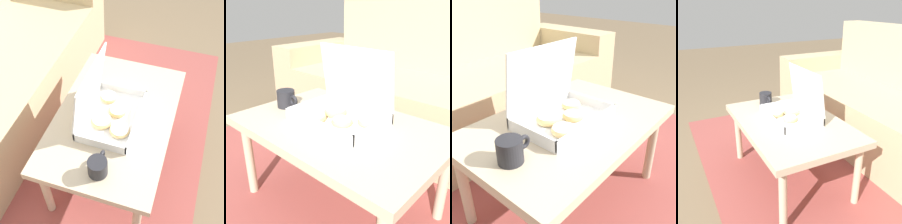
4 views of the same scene
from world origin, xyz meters
TOP-DOWN VIEW (x-y plane):
  - ground_plane at (0.00, 0.00)m, footprint 12.00×12.00m
  - area_rug at (0.00, 0.30)m, footprint 2.54×1.92m
  - couch at (0.00, 0.82)m, footprint 2.42×0.84m
  - coffee_table at (0.00, -0.13)m, footprint 0.92×0.60m
  - pastry_box at (-0.02, -0.09)m, footprint 0.40×0.27m
  - coffee_mug at (-0.34, -0.16)m, footprint 0.13×0.09m

SIDE VIEW (x-z plane):
  - ground_plane at x=0.00m, z-range 0.00..0.00m
  - area_rug at x=0.00m, z-range 0.00..0.01m
  - couch at x=0.00m, z-range -0.16..0.81m
  - coffee_table at x=0.00m, z-range 0.18..0.62m
  - coffee_mug at x=-0.34m, z-range 0.45..0.54m
  - pastry_box at x=-0.02m, z-range 0.35..0.67m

